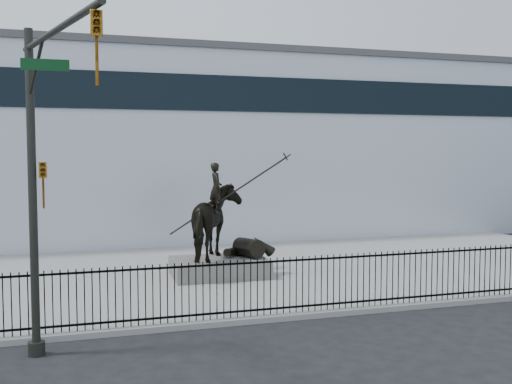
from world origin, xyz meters
name	(u,v)px	position (x,y,z in m)	size (l,w,h in m)	color
ground	(335,329)	(0.00, 0.00, 0.00)	(120.00, 120.00, 0.00)	black
plaza	(253,272)	(0.00, 7.00, 0.07)	(30.00, 12.00, 0.15)	gray
building	(186,149)	(0.00, 20.00, 4.50)	(44.00, 14.00, 9.00)	silver
picket_fence	(316,283)	(0.00, 1.25, 0.90)	(22.10, 0.10, 1.50)	black
statue_plinth	(219,267)	(-1.42, 6.33, 0.45)	(3.19, 2.19, 0.60)	#63605A
equestrian_statue	(221,222)	(-1.36, 6.33, 2.00)	(4.08, 2.58, 3.46)	black
traffic_signal_left	(43,171)	(-6.75, -0.62, 4.03)	(1.52, 4.84, 7.00)	black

